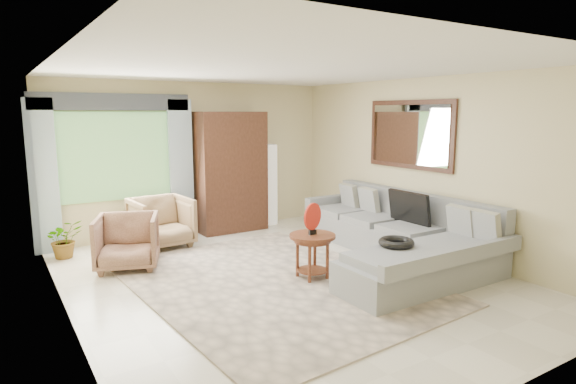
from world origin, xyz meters
TOP-DOWN VIEW (x-y plane):
  - ground at (0.00, 0.00)m, footprint 6.00×6.00m
  - area_rug at (-0.21, -0.02)m, footprint 3.27×4.20m
  - sectional_sofa at (1.78, -0.18)m, footprint 2.30×3.46m
  - tv_screen at (2.05, -0.09)m, footprint 0.14×0.74m
  - garden_hose at (1.00, -0.90)m, footprint 0.43×0.43m
  - coffee_table at (0.29, -0.16)m, footprint 0.58×0.58m
  - red_disc at (0.29, -0.16)m, footprint 0.33×0.14m
  - armchair_left at (-1.57, 1.52)m, footprint 1.02×1.04m
  - armchair_right at (-0.85, 2.31)m, footprint 0.90×0.93m
  - potted_plant at (-2.23, 2.50)m, footprint 0.58×0.53m
  - armoire at (0.55, 2.72)m, footprint 1.20×0.55m
  - floor_lamp at (1.35, 2.78)m, footprint 0.24×0.24m
  - window at (-1.35, 2.97)m, footprint 1.80×0.04m
  - curtain_left at (-2.40, 2.88)m, footprint 0.40×0.08m
  - curtain_right at (-0.30, 2.88)m, footprint 0.40×0.08m
  - valance at (-1.35, 2.90)m, footprint 2.40×0.12m
  - wall_mirror at (2.46, 0.35)m, footprint 0.05×1.70m

SIDE VIEW (x-z plane):
  - ground at x=0.00m, z-range 0.00..0.00m
  - area_rug at x=-0.21m, z-range 0.00..0.02m
  - potted_plant at x=-2.23m, z-range 0.00..0.56m
  - sectional_sofa at x=1.78m, z-range -0.17..0.73m
  - coffee_table at x=0.29m, z-range 0.01..0.59m
  - armchair_left at x=-1.57m, z-range 0.00..0.74m
  - armchair_right at x=-0.85m, z-range 0.00..0.79m
  - garden_hose at x=1.00m, z-range 0.50..0.59m
  - tv_screen at x=2.05m, z-range 0.48..0.96m
  - floor_lamp at x=1.35m, z-range 0.00..1.50m
  - red_disc at x=0.29m, z-range 0.64..0.98m
  - armoire at x=0.55m, z-range 0.00..2.10m
  - curtain_left at x=-2.40m, z-range 0.00..2.30m
  - curtain_right at x=-0.30m, z-range 0.00..2.30m
  - window at x=-1.35m, z-range 0.70..2.10m
  - wall_mirror at x=2.46m, z-range 1.22..2.27m
  - valance at x=-1.35m, z-range 2.12..2.38m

